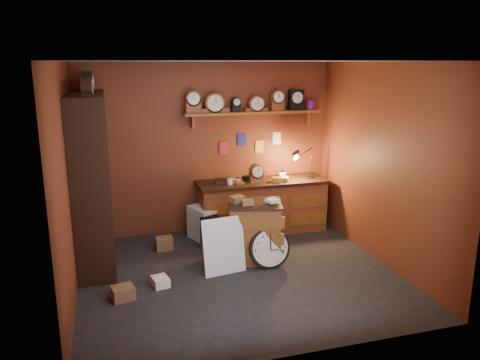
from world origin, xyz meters
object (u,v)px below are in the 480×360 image
workbench (262,203)px  low_cabinet (254,229)px  shelving_unit (89,173)px  big_round_clock (270,248)px

workbench → low_cabinet: size_ratio=2.28×
shelving_unit → workbench: (2.60, 0.49, -0.78)m
big_round_clock → shelving_unit: bearing=159.1°
shelving_unit → low_cabinet: 2.35m
low_cabinet → big_round_clock: bearing=-55.4°
shelving_unit → big_round_clock: bearing=-20.9°
workbench → big_round_clock: 1.41m
shelving_unit → workbench: 2.76m
workbench → big_round_clock: size_ratio=3.73×
low_cabinet → shelving_unit: bearing=-179.8°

